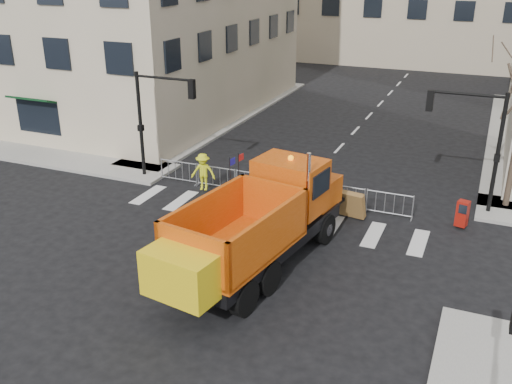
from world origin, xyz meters
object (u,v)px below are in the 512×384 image
at_px(plow_truck, 257,222).
at_px(cop_b, 296,188).
at_px(cop_c, 321,192).
at_px(cop_a, 321,193).
at_px(newspaper_box, 462,213).
at_px(worker, 203,172).

distance_m(plow_truck, cop_b, 5.98).
distance_m(cop_b, cop_c, 1.14).
xyz_separation_m(cop_a, cop_b, (-1.14, 0.00, 0.06)).
bearing_deg(cop_c, newspaper_box, 122.19).
bearing_deg(cop_c, worker, -60.20).
relative_size(cop_b, worker, 0.99).
relative_size(plow_truck, newspaper_box, 10.14).
bearing_deg(worker, newspaper_box, -9.18).
relative_size(plow_truck, worker, 6.17).
bearing_deg(worker, cop_c, -10.40).
bearing_deg(worker, cop_b, -9.91).
bearing_deg(cop_b, cop_c, 165.37).
bearing_deg(cop_c, cop_a, -62.19).
xyz_separation_m(plow_truck, worker, (-5.17, 5.67, -0.81)).
xyz_separation_m(plow_truck, cop_b, (-0.57, 5.87, -0.97)).
distance_m(cop_c, worker, 5.75).
relative_size(cop_a, newspaper_box, 1.53).
height_order(plow_truck, newspaper_box, plow_truck).
xyz_separation_m(cop_a, newspaper_box, (5.95, 0.46, -0.14)).
xyz_separation_m(cop_c, worker, (-5.75, -0.20, 0.17)).
relative_size(cop_b, newspaper_box, 1.64).
height_order(cop_a, worker, worker).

